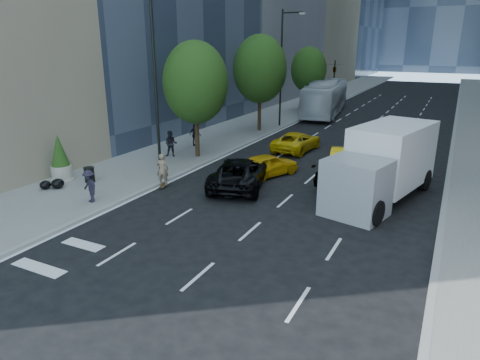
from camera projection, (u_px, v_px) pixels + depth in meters
The scene contains 24 objects.
ground at pixel (229, 227), 18.00m from camera, with size 160.00×160.00×0.00m, color black.
sidewalk_left at pixel (285, 112), 47.34m from camera, with size 6.00×120.00×0.15m, color slate.
sidewalk_right at pixel (479, 127), 39.18m from camera, with size 4.00×120.00×0.15m, color slate.
lamp_near at pixel (158, 75), 22.34m from camera, with size 2.13×0.22×10.00m.
lamp_far at pixel (283, 62), 37.64m from camera, with size 2.13×0.22×10.00m.
tree_near at pixel (195, 83), 27.23m from camera, with size 4.20×4.20×7.46m.
tree_mid at pixel (260, 69), 35.62m from camera, with size 4.50×4.50×7.99m.
tree_far at pixel (309, 70), 46.88m from camera, with size 3.90×3.90×6.92m.
traffic_signal at pixel (335, 70), 53.45m from camera, with size 2.48×0.53×5.20m.
skateboarder at pixel (163, 172), 22.69m from camera, with size 0.63×0.42×1.74m, color #856E53.
black_sedan_lincoln at pixel (240, 172), 22.87m from camera, with size 2.60×5.64×1.57m, color black.
black_sedan_mercedes at pixel (353, 172), 23.14m from camera, with size 2.06×5.07×1.47m, color black.
taxi_a at pixel (268, 165), 24.70m from camera, with size 1.58×3.92×1.33m, color #D69B0B.
taxi_b at pixel (344, 158), 25.81m from camera, with size 1.55×4.46×1.47m, color yellow.
taxi_c at pixel (297, 141), 30.57m from camera, with size 2.24×4.86×1.35m, color gold.
taxi_d at pixel (390, 144), 29.12m from camera, with size 2.26×5.55×1.61m, color yellow.
city_bus at pixel (325, 98), 45.71m from camera, with size 3.03×12.97×3.61m, color silver.
box_truck at pixel (383, 163), 20.69m from camera, with size 4.41×7.91×3.58m.
pedestrian_a at pixel (171, 144), 28.30m from camera, with size 0.84×0.65×1.73m, color black.
pedestrian_b at pixel (195, 135), 31.26m from camera, with size 0.95×0.40×1.62m, color black.
pedestrian_c at pixel (90, 186), 20.16m from camera, with size 1.02×0.58×1.57m, color #221D2B.
trash_can at pixel (89, 175), 23.19m from camera, with size 0.53×0.53×0.80m, color black.
planter_shrub at pixel (60, 159), 23.23m from camera, with size 1.08×1.08×2.58m.
garbage_bags at pixel (53, 184), 22.18m from camera, with size 1.05×1.01×0.52m.
Camera 1 is at (7.89, -14.55, 7.37)m, focal length 32.00 mm.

